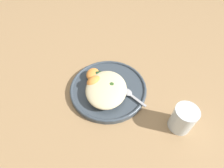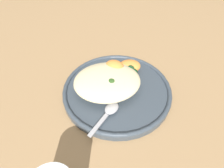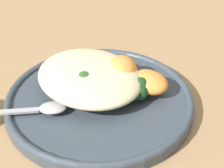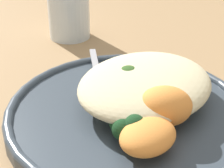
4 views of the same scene
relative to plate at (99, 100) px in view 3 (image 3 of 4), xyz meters
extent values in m
plane|color=#9E7A51|center=(0.02, 0.01, -0.01)|extent=(4.00, 4.00, 0.00)
cylinder|color=#38424C|center=(0.00, 0.00, 0.00)|extent=(0.29, 0.29, 0.02)
torus|color=#38424C|center=(0.00, 0.00, 0.00)|extent=(0.29, 0.29, 0.01)
ellipsoid|color=beige|center=(-0.03, 0.00, 0.03)|extent=(0.18, 0.15, 0.04)
ellipsoid|color=#8EB25B|center=(-0.03, 0.02, 0.02)|extent=(0.07, 0.08, 0.02)
sphere|color=#335623|center=(-0.06, -0.02, 0.03)|extent=(0.04, 0.04, 0.04)
sphere|color=#335623|center=(-0.06, 0.00, 0.04)|extent=(0.01, 0.01, 0.01)
sphere|color=#335623|center=(-0.06, -0.03, 0.04)|extent=(0.01, 0.01, 0.01)
ellipsoid|color=#8EB25B|center=(-0.02, 0.02, 0.02)|extent=(0.02, 0.07, 0.02)
sphere|color=#335623|center=(-0.02, -0.01, 0.03)|extent=(0.04, 0.04, 0.04)
sphere|color=#335623|center=(-0.01, 0.00, 0.04)|extent=(0.02, 0.02, 0.02)
sphere|color=#335623|center=(-0.03, -0.01, 0.04)|extent=(0.02, 0.02, 0.02)
sphere|color=#335623|center=(-0.01, -0.03, 0.04)|extent=(0.02, 0.02, 0.02)
ellipsoid|color=#8EB25B|center=(0.00, 0.02, 0.02)|extent=(0.05, 0.07, 0.02)
sphere|color=#335623|center=(0.01, -0.01, 0.03)|extent=(0.03, 0.03, 0.03)
sphere|color=#335623|center=(0.02, 0.00, 0.03)|extent=(0.01, 0.01, 0.01)
sphere|color=#335623|center=(0.00, -0.01, 0.03)|extent=(0.01, 0.01, 0.01)
sphere|color=#335623|center=(0.02, -0.02, 0.03)|extent=(0.01, 0.01, 0.01)
ellipsoid|color=#8EB25B|center=(0.00, 0.03, 0.02)|extent=(0.07, 0.05, 0.02)
sphere|color=#335623|center=(0.03, 0.02, 0.03)|extent=(0.03, 0.03, 0.03)
sphere|color=#335623|center=(0.04, 0.02, 0.03)|extent=(0.01, 0.01, 0.01)
sphere|color=#335623|center=(0.02, 0.02, 0.03)|extent=(0.01, 0.01, 0.01)
sphere|color=#335623|center=(0.02, 0.01, 0.03)|extent=(0.01, 0.01, 0.01)
sphere|color=#335623|center=(0.04, 0.01, 0.03)|extent=(0.01, 0.01, 0.01)
ellipsoid|color=orange|center=(0.00, 0.05, 0.03)|extent=(0.08, 0.08, 0.04)
ellipsoid|color=orange|center=(0.05, 0.06, 0.03)|extent=(0.07, 0.06, 0.03)
sphere|color=#193D1E|center=(0.05, 0.04, 0.02)|extent=(0.02, 0.02, 0.02)
sphere|color=#193D1E|center=(0.05, 0.05, 0.03)|extent=(0.02, 0.02, 0.02)
sphere|color=#193D1E|center=(0.03, 0.04, 0.02)|extent=(0.02, 0.02, 0.02)
sphere|color=#193D1E|center=(0.03, 0.03, 0.03)|extent=(0.02, 0.02, 0.02)
sphere|color=#193D1E|center=(0.05, 0.03, 0.02)|extent=(0.02, 0.02, 0.02)
cube|color=#A3A3A8|center=(-0.06, -0.11, 0.01)|extent=(0.05, 0.06, 0.00)
ellipsoid|color=#A3A3A8|center=(-0.02, -0.07, 0.02)|extent=(0.05, 0.05, 0.01)
camera|label=1|loc=(-0.41, -0.04, 0.53)|focal=28.00mm
camera|label=2|loc=(-0.06, -0.32, 0.35)|focal=28.00mm
camera|label=3|loc=(0.33, -0.32, 0.36)|focal=60.00mm
camera|label=4|loc=(0.29, 0.23, 0.25)|focal=60.00mm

